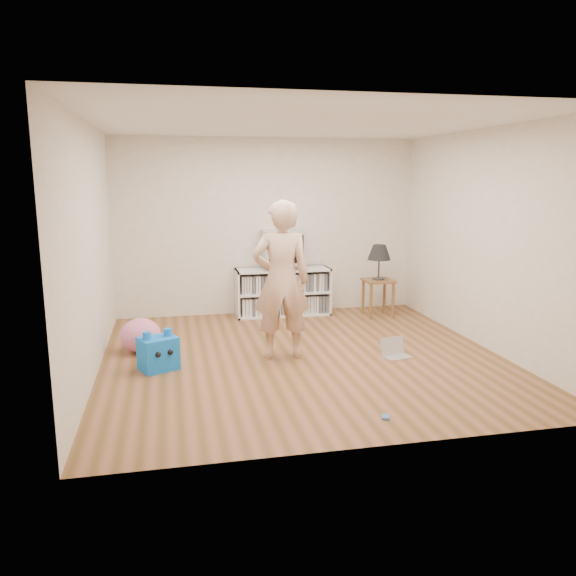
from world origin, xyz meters
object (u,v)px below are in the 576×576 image
(dvd_deck, at_px, (283,266))
(media_unit, at_px, (283,292))
(side_table, at_px, (378,288))
(person, at_px, (281,281))
(table_lamp, at_px, (379,253))
(laptop, at_px, (395,351))
(plush_blue, at_px, (158,353))
(plush_pink, at_px, (141,335))
(crt_tv, at_px, (283,247))

(dvd_deck, bearing_deg, media_unit, 90.00)
(side_table, relative_size, person, 0.31)
(table_lamp, xyz_separation_m, laptop, (-0.49, -1.85, -0.88))
(laptop, xyz_separation_m, plush_blue, (-2.66, 0.10, 0.13))
(person, relative_size, laptop, 5.11)
(plush_pink, bearing_deg, person, -19.56)
(plush_blue, relative_size, plush_pink, 0.99)
(person, bearing_deg, plush_blue, 8.65)
(dvd_deck, bearing_deg, laptop, -68.66)
(media_unit, xyz_separation_m, plush_blue, (-1.79, -2.13, -0.16))
(crt_tv, distance_m, plush_pink, 2.59)
(media_unit, relative_size, dvd_deck, 3.11)
(dvd_deck, relative_size, plush_pink, 0.96)
(dvd_deck, relative_size, crt_tv, 0.75)
(plush_blue, bearing_deg, laptop, -26.76)
(laptop, bearing_deg, plush_pink, 152.66)
(media_unit, height_order, plush_blue, media_unit)
(media_unit, distance_m, laptop, 2.42)
(table_lamp, bearing_deg, person, -137.75)
(table_lamp, height_order, plush_blue, table_lamp)
(side_table, bearing_deg, table_lamp, 0.00)
(dvd_deck, height_order, plush_pink, dvd_deck)
(crt_tv, bearing_deg, side_table, -15.06)
(crt_tv, relative_size, table_lamp, 1.17)
(crt_tv, bearing_deg, table_lamp, -15.06)
(dvd_deck, height_order, crt_tv, crt_tv)
(crt_tv, bearing_deg, laptop, -68.63)
(dvd_deck, xyz_separation_m, laptop, (0.87, -2.22, -0.68))
(media_unit, bearing_deg, dvd_deck, -90.00)
(dvd_deck, bearing_deg, side_table, -15.20)
(laptop, bearing_deg, side_table, 63.16)
(dvd_deck, relative_size, plush_blue, 0.97)
(media_unit, xyz_separation_m, plush_pink, (-2.01, -1.44, -0.15))
(person, bearing_deg, side_table, -134.44)
(side_table, bearing_deg, plush_blue, -151.02)
(dvd_deck, xyz_separation_m, plush_pink, (-2.01, -1.43, -0.54))
(dvd_deck, distance_m, plush_blue, 2.83)
(side_table, distance_m, laptop, 1.95)
(media_unit, distance_m, crt_tv, 0.67)
(person, xyz_separation_m, plush_blue, (-1.37, -0.13, -0.71))
(side_table, distance_m, plush_blue, 3.61)
(person, xyz_separation_m, plush_pink, (-1.59, 0.56, -0.70))
(dvd_deck, height_order, laptop, dvd_deck)
(person, bearing_deg, plush_pink, -16.25)
(table_lamp, bearing_deg, laptop, -104.97)
(media_unit, xyz_separation_m, side_table, (1.36, -0.39, 0.07))
(crt_tv, bearing_deg, dvd_deck, 90.00)
(table_lamp, relative_size, person, 0.29)
(side_table, bearing_deg, crt_tv, 164.94)
(media_unit, bearing_deg, plush_pink, -144.30)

